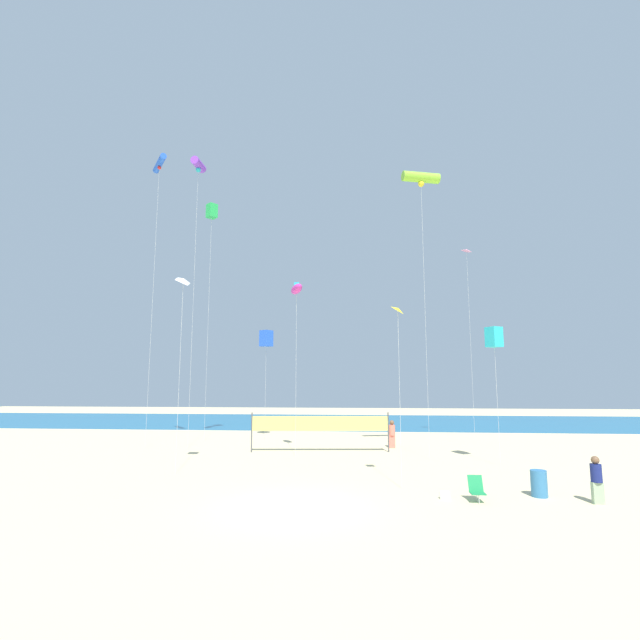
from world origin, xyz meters
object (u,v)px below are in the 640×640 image
at_px(trash_barrel, 539,483).
at_px(kite_green_box, 212,212).
at_px(kite_yellow_diamond, 398,312).
at_px(kite_pink_diamond, 467,253).
at_px(kite_violet_tube, 198,166).
at_px(beachgoer_navy_shirt, 597,478).
at_px(beachgoer_coral_shirt, 392,433).
at_px(kite_lime_tube, 421,178).
at_px(kite_blue_tube, 159,164).
at_px(kite_blue_box, 266,338).
at_px(volleyball_net, 320,425).
at_px(kite_cyan_box, 494,337).
at_px(kite_white_diamond, 184,282).
at_px(folding_beach_chair, 476,488).
at_px(beach_handbag, 445,495).
at_px(kite_magenta_inflatable, 297,289).

bearing_deg(trash_barrel, kite_green_box, 140.78).
bearing_deg(kite_green_box, kite_yellow_diamond, -46.66).
xyz_separation_m(kite_pink_diamond, kite_violet_tube, (-19.78, -5.34, 5.39)).
height_order(kite_green_box, kite_pink_diamond, kite_green_box).
bearing_deg(beachgoer_navy_shirt, beachgoer_coral_shirt, 41.17).
height_order(beachgoer_navy_shirt, kite_lime_tube, kite_lime_tube).
xyz_separation_m(kite_blue_tube, kite_blue_box, (6.88, 4.91, -12.00)).
distance_m(volleyball_net, kite_cyan_box, 11.50).
bearing_deg(trash_barrel, kite_cyan_box, 85.67).
bearing_deg(kite_pink_diamond, kite_blue_box, -176.61).
distance_m(kite_white_diamond, kite_yellow_diamond, 10.65).
distance_m(folding_beach_chair, trash_barrel, 2.67).
distance_m(beach_handbag, kite_green_box, 27.29).
relative_size(trash_barrel, kite_violet_tube, 0.05).
bearing_deg(volleyball_net, kite_violet_tube, 172.09).
bearing_deg(kite_yellow_diamond, folding_beach_chair, -35.72).
bearing_deg(folding_beach_chair, kite_yellow_diamond, 151.91).
relative_size(trash_barrel, kite_lime_tube, 0.06).
distance_m(folding_beach_chair, kite_magenta_inflatable, 15.37).
relative_size(beach_handbag, kite_cyan_box, 0.05).
bearing_deg(kite_blue_tube, kite_blue_box, 35.55).
relative_size(kite_blue_tube, kite_white_diamond, 2.08).
bearing_deg(beach_handbag, kite_yellow_diamond, 132.22).
bearing_deg(beachgoer_coral_shirt, volleyball_net, 107.77).
distance_m(beach_handbag, kite_blue_box, 20.70).
relative_size(beach_handbag, kite_white_diamond, 0.04).
xyz_separation_m(kite_pink_diamond, kite_blue_box, (-15.56, -0.92, -6.65)).
bearing_deg(beach_handbag, kite_cyan_box, 59.53).
bearing_deg(volleyball_net, beach_handbag, -62.82).
distance_m(beachgoer_coral_shirt, folding_beach_chair, 13.36).
bearing_deg(kite_violet_tube, volleyball_net, -7.91).
bearing_deg(beachgoer_coral_shirt, kite_pink_diamond, -63.17).
bearing_deg(kite_cyan_box, beach_handbag, -120.47).
bearing_deg(kite_blue_box, kite_violet_tube, -133.67).
bearing_deg(beachgoer_coral_shirt, kite_blue_tube, 87.39).
height_order(kite_lime_tube, kite_yellow_diamond, kite_lime_tube).
bearing_deg(kite_violet_tube, trash_barrel, -32.31).
distance_m(beach_handbag, kite_yellow_diamond, 7.38).
distance_m(kite_green_box, kite_lime_tube, 16.64).
distance_m(trash_barrel, kite_yellow_diamond, 8.44).
height_order(folding_beach_chair, kite_cyan_box, kite_cyan_box).
relative_size(folding_beach_chair, beach_handbag, 2.63).
height_order(folding_beach_chair, kite_blue_box, kite_blue_box).
relative_size(folding_beach_chair, kite_green_box, 0.05).
bearing_deg(beach_handbag, kite_lime_tube, 84.90).
xyz_separation_m(beachgoer_navy_shirt, kite_yellow_diamond, (-6.68, 1.80, 6.33)).
height_order(folding_beach_chair, kite_green_box, kite_green_box).
bearing_deg(volleyball_net, trash_barrel, -47.97).
xyz_separation_m(beachgoer_navy_shirt, kite_cyan_box, (-1.19, 7.21, 5.76)).
bearing_deg(kite_white_diamond, kite_blue_tube, 123.82).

